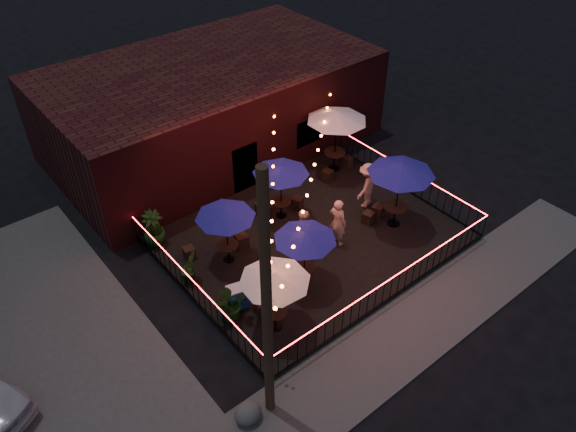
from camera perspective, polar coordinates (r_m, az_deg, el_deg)
name	(u,v)px	position (r m, az deg, el deg)	size (l,w,h in m)	color
ground	(347,270)	(19.93, 5.97, -5.47)	(110.00, 110.00, 0.00)	black
patio	(310,239)	(20.93, 2.21, -2.38)	(10.00, 8.00, 0.15)	black
sidewalk	(418,325)	(18.55, 13.04, -10.77)	(18.00, 2.50, 0.05)	#484543
brick_building	(211,106)	(25.72, -7.86, 11.03)	(14.00, 8.00, 4.00)	#360E10
utility_pole	(267,310)	(13.19, -2.16, -9.54)	(0.26, 0.26, 8.00)	#382317
fence_front	(391,289)	(18.56, 10.41, -7.30)	(10.00, 0.04, 1.04)	black
fence_left	(193,290)	(18.49, -9.67, -7.41)	(0.04, 8.00, 1.04)	black
fence_right	(402,178)	(23.50, 11.53, 3.82)	(0.04, 8.00, 1.04)	black
festoon_lights	(294,201)	(18.69, 0.64, 1.50)	(10.02, 8.72, 1.32)	#FF5D1C
cafe_table_0	(275,277)	(16.30, -1.37, -6.26)	(2.71, 2.71, 2.37)	black
cafe_table_1	(225,214)	(18.74, -6.40, 0.21)	(2.61, 2.61, 2.28)	black
cafe_table_2	(305,236)	(17.76, 1.75, -2.07)	(2.38, 2.38, 2.28)	black
cafe_table_3	(281,170)	(20.60, -0.74, 4.67)	(2.19, 2.19, 2.34)	black
cafe_table_4	(401,170)	(20.41, 11.45, 4.62)	(2.78, 2.78, 2.72)	black
cafe_table_5	(337,117)	(23.25, 4.99, 10.00)	(3.28, 3.28, 2.79)	black
bistro_chair_0	(262,307)	(18.10, -2.69, -9.25)	(0.42, 0.42, 0.49)	black
bistro_chair_1	(277,292)	(18.59, -1.08, -7.71)	(0.36, 0.36, 0.43)	black
bistro_chair_2	(189,253)	(20.23, -10.01, -3.69)	(0.38, 0.38, 0.44)	black
bistro_chair_3	(242,241)	(20.43, -4.74, -2.51)	(0.43, 0.43, 0.51)	black
bistro_chair_4	(298,265)	(19.47, 1.02, -5.05)	(0.35, 0.35, 0.41)	black
bistro_chair_5	(320,242)	(20.35, 3.22, -2.69)	(0.40, 0.40, 0.47)	black
bistro_chair_6	(262,209)	(21.78, -2.66, 0.67)	(0.44, 0.44, 0.52)	black
bistro_chair_7	(297,203)	(22.15, 0.95, 1.35)	(0.38, 0.38, 0.46)	black
bistro_chair_8	(368,218)	(21.63, 8.13, -0.16)	(0.39, 0.39, 0.46)	black
bistro_chair_9	(378,211)	(21.99, 9.11, 0.51)	(0.40, 0.40, 0.48)	black
bistro_chair_10	(327,175)	(23.73, 4.02, 4.15)	(0.39, 0.39, 0.47)	black
bistro_chair_11	(347,162)	(24.68, 6.05, 5.51)	(0.38, 0.38, 0.45)	black
patron_a	(338,222)	(20.11, 5.07, -0.63)	(0.71, 0.47, 1.95)	tan
patron_b	(304,233)	(19.69, 1.60, -1.73)	(0.87, 0.68, 1.80)	#CDAF8D
patron_c	(367,185)	(22.05, 8.03, 3.10)	(1.24, 0.71, 1.92)	#D2AE86
potted_shrub_a	(231,303)	(17.80, -5.81, -8.76)	(1.11, 0.96, 1.23)	#1B3F0D
potted_shrub_b	(189,267)	(19.11, -10.05, -5.16)	(0.68, 0.54, 1.23)	#133311
potted_shrub_c	(153,229)	(20.72, -13.53, -1.28)	(0.80, 0.80, 1.43)	#16350A
cooler	(238,297)	(18.21, -5.14, -8.17)	(0.74, 0.61, 0.84)	#173CA8
boulder	(248,413)	(15.96, -4.09, -19.33)	(0.83, 0.71, 0.65)	#484944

